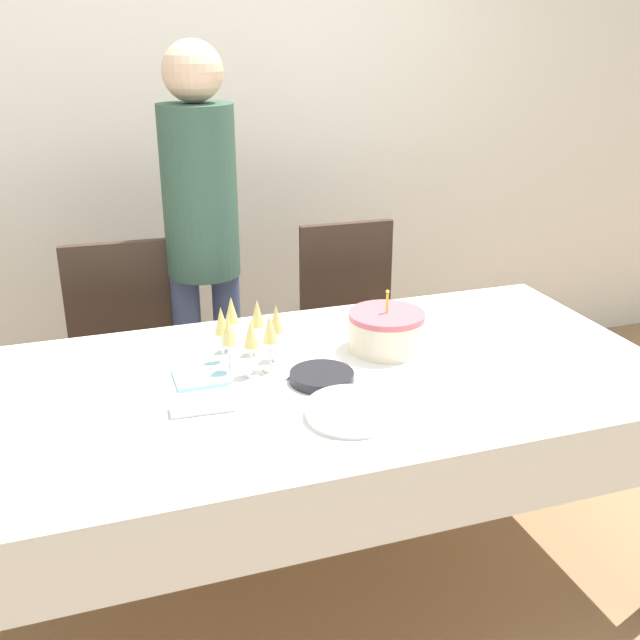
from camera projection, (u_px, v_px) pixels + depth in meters
ground_plane at (309, 587)px, 2.44m from camera, size 12.00×12.00×0.00m
wall_back at (198, 111)px, 3.34m from camera, size 8.00×0.05×2.70m
dining_table at (308, 407)px, 2.20m from camera, size 2.12×1.04×0.76m
dining_chair_far_left at (125, 360)px, 2.85m from camera, size 0.44×0.44×0.95m
dining_chair_far_right at (354, 330)px, 3.13m from camera, size 0.43×0.43×0.95m
birthday_cake at (386, 331)px, 2.32m from camera, size 0.24×0.24×0.20m
champagne_tray at (249, 337)px, 2.20m from camera, size 0.31×0.31×0.18m
plate_stack_main at (351, 411)px, 1.93m from camera, size 0.24×0.24×0.03m
plate_stack_dessert at (322, 377)px, 2.13m from camera, size 0.18×0.18×0.03m
cake_knife at (424, 370)px, 2.19m from camera, size 0.30×0.07×0.00m
fork_pile at (203, 407)px, 1.97m from camera, size 0.17×0.07×0.02m
napkin_pile at (201, 376)px, 2.15m from camera, size 0.15×0.15×0.01m
person_standing at (202, 223)px, 2.83m from camera, size 0.28×0.28×1.67m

